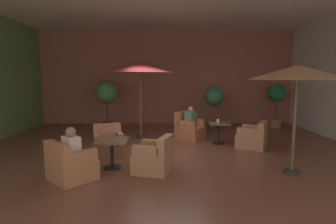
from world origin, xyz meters
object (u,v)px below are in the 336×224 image
at_px(patio_umbrella_center_beige, 297,73).
at_px(armchair_front_left_north, 253,138).
at_px(potted_tree_left_corner, 107,95).
at_px(patron_by_window, 71,145).
at_px(patio_umbrella_tall_red, 140,68).
at_px(armchair_front_right_north, 154,158).
at_px(patron_blue_shirt, 191,118).
at_px(cafe_table_front_left, 219,129).
at_px(armchair_front_right_east, 108,145).
at_px(armchair_front_left_east, 189,130).
at_px(cafe_table_front_right, 112,147).
at_px(potted_tree_mid_left, 214,100).
at_px(iced_drink_cup, 218,121).
at_px(armchair_front_right_south, 70,165).
at_px(potted_tree_mid_right, 276,98).

bearing_deg(patio_umbrella_center_beige, armchair_front_left_north, 93.37).
bearing_deg(potted_tree_left_corner, patron_by_window, -85.82).
height_order(patio_umbrella_tall_red, potted_tree_left_corner, patio_umbrella_tall_red).
xyz_separation_m(armchair_front_left_north, armchair_front_right_north, (-2.81, -2.09, 0.01)).
height_order(patio_umbrella_tall_red, patron_by_window, patio_umbrella_tall_red).
bearing_deg(armchair_front_right_north, patron_blue_shirt, 71.16).
relative_size(cafe_table_front_left, armchair_front_right_east, 0.72).
bearing_deg(armchair_front_left_east, cafe_table_front_right, -124.67).
height_order(patio_umbrella_tall_red, patio_umbrella_center_beige, patio_umbrella_tall_red).
distance_m(potted_tree_mid_left, iced_drink_cup, 2.34).
relative_size(armchair_front_right_north, potted_tree_mid_left, 0.54).
bearing_deg(armchair_front_right_south, patron_blue_shirt, 52.66).
height_order(armchair_front_left_east, potted_tree_left_corner, potted_tree_left_corner).
bearing_deg(cafe_table_front_left, potted_tree_mid_right, 44.07).
relative_size(cafe_table_front_left, armchair_front_left_north, 0.61).
relative_size(cafe_table_front_left, patio_umbrella_tall_red, 0.25).
relative_size(patio_umbrella_center_beige, potted_tree_left_corner, 1.20).
distance_m(armchair_front_left_east, armchair_front_right_south, 4.50).
distance_m(armchair_front_left_north, armchair_front_left_east, 2.08).
relative_size(potted_tree_mid_right, patron_by_window, 2.65).
relative_size(cafe_table_front_left, patron_by_window, 0.97).
bearing_deg(potted_tree_mid_right, cafe_table_front_left, -135.93).
bearing_deg(iced_drink_cup, armchair_front_right_south, -138.92).
height_order(cafe_table_front_left, potted_tree_mid_left, potted_tree_mid_left).
xyz_separation_m(potted_tree_mid_left, iced_drink_cup, (-0.26, -2.28, -0.47)).
xyz_separation_m(patio_umbrella_center_beige, potted_tree_mid_left, (-0.81, 5.05, -0.95)).
height_order(armchair_front_left_east, iced_drink_cup, armchair_front_left_east).
bearing_deg(potted_tree_left_corner, cafe_table_front_right, -77.09).
relative_size(armchair_front_right_east, patron_blue_shirt, 1.35).
height_order(patio_umbrella_tall_red, potted_tree_mid_right, patio_umbrella_tall_red).
distance_m(cafe_table_front_left, potted_tree_mid_left, 2.46).
xyz_separation_m(patio_umbrella_tall_red, patron_by_window, (-1.04, -3.93, -1.67)).
xyz_separation_m(armchair_front_right_north, armchair_front_right_east, (-1.24, 1.26, -0.00)).
xyz_separation_m(cafe_table_front_left, armchair_front_right_east, (-3.14, -1.33, -0.17)).
bearing_deg(armchair_front_right_east, patio_umbrella_center_beige, -18.29).
height_order(armchair_front_right_south, potted_tree_mid_right, potted_tree_mid_right).
distance_m(cafe_table_front_left, potted_tree_mid_right, 4.06).
relative_size(cafe_table_front_right, iced_drink_cup, 6.51).
bearing_deg(potted_tree_mid_right, armchair_front_right_north, -131.63).
relative_size(potted_tree_left_corner, iced_drink_cup, 17.36).
height_order(armchair_front_right_south, potted_tree_mid_left, potted_tree_mid_left).
xyz_separation_m(armchair_front_right_south, potted_tree_mid_left, (3.80, 5.36, 0.87)).
bearing_deg(armchair_front_left_east, patron_by_window, -126.65).
relative_size(armchair_front_right_east, iced_drink_cup, 8.13).
relative_size(cafe_table_front_right, potted_tree_mid_left, 0.42).
distance_m(armchair_front_left_east, potted_tree_left_corner, 3.65).
height_order(cafe_table_front_right, patron_blue_shirt, patron_blue_shirt).
distance_m(armchair_front_right_south, potted_tree_mid_right, 8.70).
relative_size(armchair_front_left_east, iced_drink_cup, 9.91).
relative_size(armchair_front_left_north, potted_tree_mid_right, 0.60).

